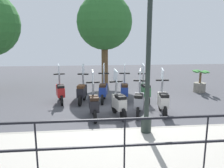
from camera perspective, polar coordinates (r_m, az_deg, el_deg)
ground_plane at (r=8.08m, az=3.69°, el=-6.48°), size 28.00×28.00×0.00m
promenade_walkway at (r=5.21m, az=9.58°, el=-16.32°), size 2.20×20.00×0.15m
fence_railing at (r=3.95m, az=14.05°, el=-12.58°), size 0.04×16.03×1.07m
lamp_post_near at (r=5.39m, az=9.47°, el=7.01°), size 0.26×0.90×4.36m
tree_distant at (r=12.21m, az=-1.97°, el=15.79°), size 2.99×2.99×4.93m
potted_palm at (r=11.36m, az=21.97°, el=0.28°), size 1.06×0.66×1.05m
scooter_near_0 at (r=7.55m, az=13.17°, el=-4.24°), size 1.23×0.45×1.54m
scooter_near_1 at (r=7.33m, az=7.05°, el=-4.50°), size 1.20×0.54×1.54m
scooter_near_2 at (r=7.13m, az=1.79°, el=-4.88°), size 1.22×0.50×1.54m
scooter_near_3 at (r=7.01m, az=-4.77°, el=-5.19°), size 1.23×0.44×1.54m
scooter_far_0 at (r=8.88m, az=8.55°, el=-1.71°), size 1.23×0.44×1.54m
scooter_far_1 at (r=8.85m, az=3.27°, el=-1.63°), size 1.23×0.45×1.54m
scooter_far_2 at (r=8.84m, az=-2.30°, el=-1.64°), size 1.23×0.46×1.54m
scooter_far_3 at (r=8.72m, az=-7.84°, el=-1.92°), size 1.23×0.47×1.54m
scooter_far_4 at (r=8.93m, az=-13.31°, el=-1.82°), size 1.22×0.50×1.54m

